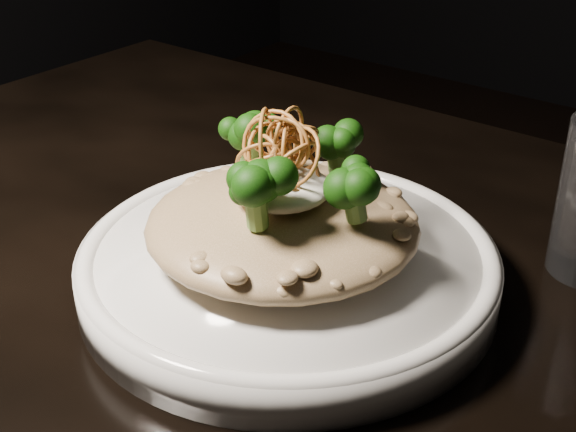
# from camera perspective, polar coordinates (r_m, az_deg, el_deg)

# --- Properties ---
(plate) EXTENTS (0.28, 0.28, 0.03)m
(plate) POSITION_cam_1_polar(r_m,az_deg,el_deg) (0.54, 0.00, -3.75)
(plate) COLOR silver
(plate) RESTS_ON table
(risotto) EXTENTS (0.18, 0.18, 0.04)m
(risotto) POSITION_cam_1_polar(r_m,az_deg,el_deg) (0.53, -0.39, -0.58)
(risotto) COLOR brown
(risotto) RESTS_ON plate
(broccoli) EXTENTS (0.11, 0.11, 0.04)m
(broccoli) POSITION_cam_1_polar(r_m,az_deg,el_deg) (0.51, 0.72, 3.54)
(broccoli) COLOR black
(broccoli) RESTS_ON risotto
(cheese) EXTENTS (0.06, 0.06, 0.02)m
(cheese) POSITION_cam_1_polar(r_m,az_deg,el_deg) (0.51, -0.54, 2.05)
(cheese) COLOR white
(cheese) RESTS_ON risotto
(shallots) EXTENTS (0.05, 0.05, 0.03)m
(shallots) POSITION_cam_1_polar(r_m,az_deg,el_deg) (0.51, -0.03, 5.20)
(shallots) COLOR brown
(shallots) RESTS_ON cheese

